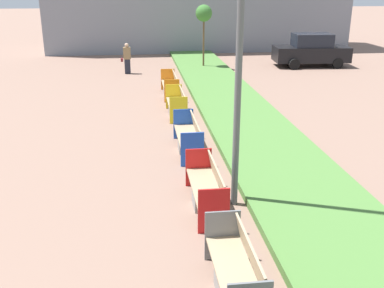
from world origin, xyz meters
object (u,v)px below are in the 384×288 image
bench_orange_frame (171,87)px  sapling_tree_far (204,14)px  bench_grey_frame (236,274)px  bench_red_frame (207,191)px  parked_car_distant (311,50)px  pedestrian_walking (127,58)px  bench_yellow_frame (177,106)px  bench_blue_frame (189,139)px

bench_orange_frame → sapling_tree_far: sapling_tree_far is taller
bench_grey_frame → bench_red_frame: same height
parked_car_distant → pedestrian_walking: bearing=-170.7°
bench_grey_frame → bench_yellow_frame: 10.10m
bench_grey_frame → parked_car_distant: size_ratio=0.46×
bench_red_frame → sapling_tree_far: bearing=81.9°
bench_grey_frame → bench_blue_frame: same height
bench_red_frame → sapling_tree_far: (2.31, 16.30, 2.59)m
bench_blue_frame → bench_yellow_frame: same height
pedestrian_walking → parked_car_distant: parked_car_distant is taller
bench_grey_frame → bench_blue_frame: bearing=90.0°
bench_blue_frame → bench_orange_frame: (0.00, 6.80, 0.00)m
bench_blue_frame → pedestrian_walking: pedestrian_walking is taller
bench_red_frame → bench_orange_frame: size_ratio=0.93×
sapling_tree_far → pedestrian_walking: bearing=-168.0°
bench_orange_frame → parked_car_distant: parked_car_distant is taller
bench_blue_frame → bench_yellow_frame: (-0.00, 3.71, -0.01)m
bench_yellow_frame → pedestrian_walking: pedestrian_walking is taller
bench_yellow_frame → sapling_tree_far: 9.79m
bench_yellow_frame → bench_orange_frame: size_ratio=0.85×
bench_red_frame → pedestrian_walking: (-1.91, 15.41, 0.44)m
bench_red_frame → sapling_tree_far: 16.67m
bench_red_frame → bench_orange_frame: bearing=90.0°
sapling_tree_far → pedestrian_walking: sapling_tree_far is taller
pedestrian_walking → parked_car_distant: (10.48, 0.93, 0.10)m
bench_blue_frame → bench_grey_frame: bearing=-90.0°
bench_yellow_frame → bench_blue_frame: bearing=-89.9°
sapling_tree_far → bench_red_frame: bearing=-98.1°
bench_grey_frame → bench_blue_frame: size_ratio=0.85×
bench_orange_frame → bench_yellow_frame: bearing=-90.1°
bench_grey_frame → bench_yellow_frame: (0.00, 10.10, 0.00)m
bench_orange_frame → bench_grey_frame: bearing=-90.0°
bench_grey_frame → bench_orange_frame: bearing=90.0°
bench_blue_frame → parked_car_distant: parked_car_distant is taller
bench_yellow_frame → parked_car_distant: 12.57m
parked_car_distant → bench_yellow_frame: bearing=-128.8°
bench_grey_frame → parked_car_distant: 21.11m
bench_orange_frame → sapling_tree_far: (2.31, 6.06, 2.59)m
bench_red_frame → bench_blue_frame: (0.00, 3.44, 0.00)m
bench_orange_frame → parked_car_distant: bearing=35.4°
bench_yellow_frame → bench_orange_frame: (0.00, 3.09, 0.01)m
bench_blue_frame → bench_orange_frame: size_ratio=0.98×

